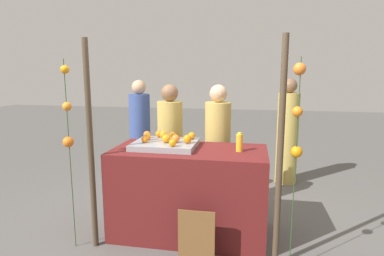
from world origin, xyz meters
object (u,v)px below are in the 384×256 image
orange_1 (173,143)px  stall_counter (189,192)px  orange_0 (187,139)px  juice_bottle (239,143)px  chalkboard_sign (196,239)px  vendor_left (170,151)px  vendor_right (217,153)px

orange_1 → stall_counter: bearing=51.2°
orange_0 → juice_bottle: bearing=-1.3°
orange_0 → juice_bottle: size_ratio=0.46×
chalkboard_sign → vendor_left: bearing=114.0°
juice_bottle → chalkboard_sign: 1.03m
chalkboard_sign → stall_counter: bearing=107.0°
juice_bottle → vendor_right: vendor_right is taller
vendor_left → orange_0: bearing=-61.6°
stall_counter → orange_1: bearing=-128.8°
orange_1 → vendor_left: bearing=106.2°
juice_bottle → vendor_left: bearing=142.9°
stall_counter → orange_0: (-0.02, 0.01, 0.58)m
orange_0 → chalkboard_sign: 1.01m
stall_counter → orange_0: bearing=160.0°
juice_bottle → stall_counter: bearing=179.5°
chalkboard_sign → vendor_right: 1.36m
juice_bottle → orange_0: bearing=178.7°
orange_1 → vendor_right: bearing=66.8°
orange_0 → orange_1: bearing=-122.7°
vendor_left → vendor_right: bearing=-0.4°
juice_bottle → orange_1: bearing=-165.7°
juice_bottle → vendor_left: (-0.91, 0.69, -0.29)m
orange_0 → orange_1: 0.21m
orange_0 → vendor_left: 0.82m
stall_counter → chalkboard_sign: stall_counter is taller
orange_1 → chalkboard_sign: orange_1 is taller
juice_bottle → chalkboard_sign: bearing=-119.8°
orange_1 → vendor_left: 0.94m
orange_0 → orange_1: orange_0 is taller
orange_0 → vendor_left: (-0.36, 0.67, -0.31)m
stall_counter → orange_1: (-0.14, -0.17, 0.57)m
juice_bottle → chalkboard_sign: (-0.34, -0.59, -0.77)m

